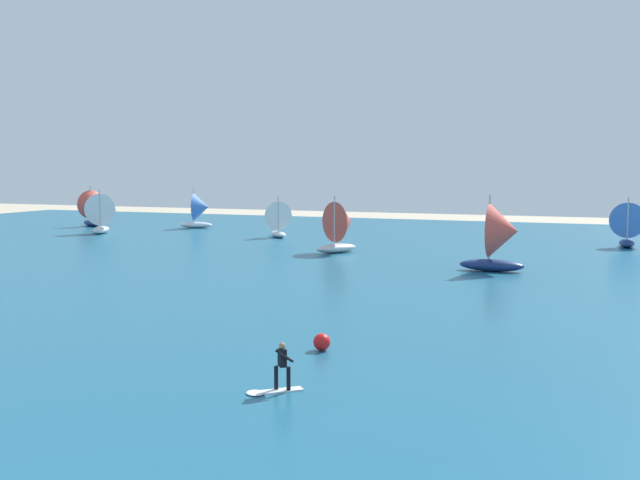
# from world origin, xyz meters

# --- Properties ---
(ocean) EXTENTS (160.00, 90.00, 0.10)m
(ocean) POSITION_xyz_m (0.00, 50.51, 0.05)
(ocean) COLOR #1E607F
(ocean) RESTS_ON ground
(kitesurfer) EXTENTS (1.83, 1.73, 1.67)m
(kitesurfer) POSITION_xyz_m (-0.98, 14.66, 0.70)
(kitesurfer) COLOR white
(kitesurfer) RESTS_ON ocean
(sailboat_anchored_offshore) EXTENTS (3.92, 4.40, 4.95)m
(sailboat_anchored_offshore) POSITION_xyz_m (-43.95, 62.18, 2.37)
(sailboat_anchored_offshore) COLOR silver
(sailboat_anchored_offshore) RESTS_ON ocean
(sailboat_mid_left) EXTENTS (3.36, 3.96, 4.63)m
(sailboat_mid_left) POSITION_xyz_m (10.46, 68.29, 2.22)
(sailboat_mid_left) COLOR navy
(sailboat_mid_left) RESTS_ON ocean
(sailboat_far_left) EXTENTS (4.49, 4.05, 5.00)m
(sailboat_far_left) POSITION_xyz_m (-50.53, 69.23, 2.39)
(sailboat_far_left) COLOR navy
(sailboat_far_left) RESTS_ON ocean
(sailboat_center_horizon) EXTENTS (4.61, 3.88, 5.45)m
(sailboat_center_horizon) POSITION_xyz_m (1.93, 46.79, 2.60)
(sailboat_center_horizon) COLOR navy
(sailboat_center_horizon) RESTS_ON ocean
(sailboat_outermost) EXTENTS (4.07, 4.47, 4.97)m
(sailboat_outermost) POSITION_xyz_m (-12.72, 54.11, 2.38)
(sailboat_outermost) COLOR silver
(sailboat_outermost) RESTS_ON ocean
(sailboat_mid_right) EXTENTS (4.17, 3.68, 4.69)m
(sailboat_mid_right) POSITION_xyz_m (-37.15, 72.01, 2.25)
(sailboat_mid_right) COLOR white
(sailboat_mid_right) RESTS_ON ocean
(sailboat_far_right) EXTENTS (3.71, 3.77, 4.24)m
(sailboat_far_right) POSITION_xyz_m (-23.92, 65.01, 2.04)
(sailboat_far_right) COLOR white
(sailboat_far_right) RESTS_ON ocean
(marker_buoy) EXTENTS (0.71, 0.71, 0.71)m
(marker_buoy) POSITION_xyz_m (-1.63, 20.55, 0.46)
(marker_buoy) COLOR red
(marker_buoy) RESTS_ON ocean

